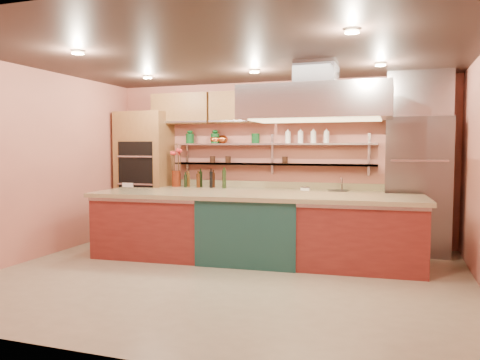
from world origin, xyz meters
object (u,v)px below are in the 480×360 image
(copper_kettle, at_px, (223,139))
(green_canister, at_px, (256,138))
(island, at_px, (253,227))
(kitchen_scale, at_px, (305,188))
(flower_vase, at_px, (176,179))
(refrigerator, at_px, (417,186))

(copper_kettle, xyz_separation_m, green_canister, (0.62, 0.00, 0.01))
(island, distance_m, kitchen_scale, 1.48)
(green_canister, bearing_deg, island, -74.73)
(flower_vase, height_order, kitchen_scale, flower_vase)
(island, bearing_deg, flower_vase, 141.09)
(flower_vase, height_order, green_canister, green_canister)
(refrigerator, distance_m, flower_vase, 4.13)
(kitchen_scale, distance_m, copper_kettle, 1.77)
(refrigerator, bearing_deg, flower_vase, 179.86)
(kitchen_scale, bearing_deg, island, -92.23)
(refrigerator, bearing_deg, copper_kettle, 176.01)
(island, relative_size, flower_vase, 16.08)
(copper_kettle, bearing_deg, island, -55.76)
(refrigerator, xyz_separation_m, green_canister, (-2.68, 0.23, 0.75))
(island, bearing_deg, refrigerator, 25.38)
(island, relative_size, copper_kettle, 25.12)
(island, height_order, kitchen_scale, kitchen_scale)
(flower_vase, distance_m, green_canister, 1.63)
(flower_vase, bearing_deg, green_canister, 8.66)
(refrigerator, height_order, green_canister, refrigerator)
(kitchen_scale, relative_size, copper_kettle, 0.78)
(flower_vase, distance_m, copper_kettle, 1.12)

